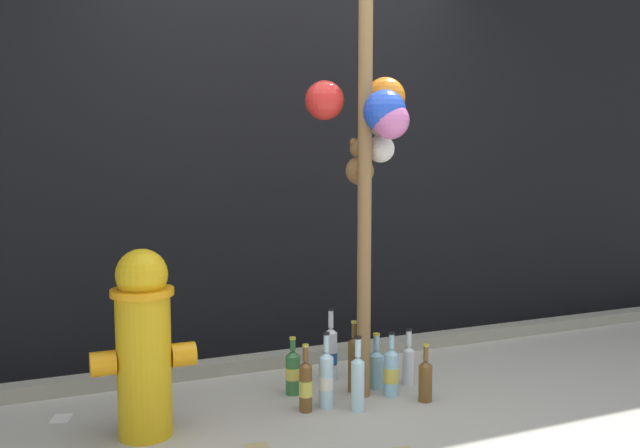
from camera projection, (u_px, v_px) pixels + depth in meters
name	position (u px, v px, depth m)	size (l,w,h in m)	color
ground_plane	(387.00, 426.00, 3.06)	(14.00, 14.00, 0.00)	#ADA899
building_wall	(283.00, 74.00, 4.19)	(10.00, 0.20, 3.60)	black
curb_strip	(305.00, 356.00, 4.01)	(8.00, 0.12, 0.08)	gray
memorial_post	(369.00, 90.00, 3.31)	(0.53, 0.42, 2.61)	olive
fire_hydrant	(144.00, 342.00, 2.91)	(0.46, 0.28, 0.86)	gold
bottle_0	(376.00, 367.00, 3.56)	(0.08, 0.08, 0.31)	#93CCE0
bottle_1	(331.00, 353.00, 3.69)	(0.07, 0.07, 0.41)	silver
bottle_2	(408.00, 362.00, 3.62)	(0.06, 0.06, 0.32)	silver
bottle_3	(354.00, 362.00, 3.50)	(0.06, 0.06, 0.39)	brown
bottle_4	(293.00, 371.00, 3.46)	(0.08, 0.08, 0.31)	#337038
bottle_5	(391.00, 371.00, 3.44)	(0.08, 0.08, 0.34)	#93CCE0
bottle_6	(425.00, 379.00, 3.36)	(0.07, 0.07, 0.30)	brown
bottle_7	(326.00, 379.00, 3.27)	(0.08, 0.08, 0.39)	#B2DBEA
bottle_8	(306.00, 385.00, 3.22)	(0.07, 0.07, 0.34)	brown
bottle_9	(358.00, 381.00, 3.23)	(0.07, 0.07, 0.38)	#B2DBEA
litter_0	(257.00, 447.00, 2.83)	(0.10, 0.09, 0.01)	tan
litter_1	(401.00, 448.00, 2.81)	(0.09, 0.04, 0.01)	tan
litter_2	(61.00, 418.00, 3.14)	(0.09, 0.11, 0.01)	silver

